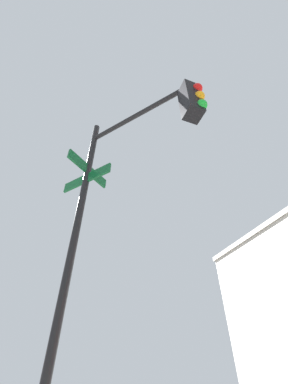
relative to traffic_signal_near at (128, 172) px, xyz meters
name	(u,v)px	position (x,y,z in m)	size (l,w,h in m)	color
traffic_signal_near	(128,172)	(0.00, 0.00, 0.00)	(2.35, 1.90, 6.19)	black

